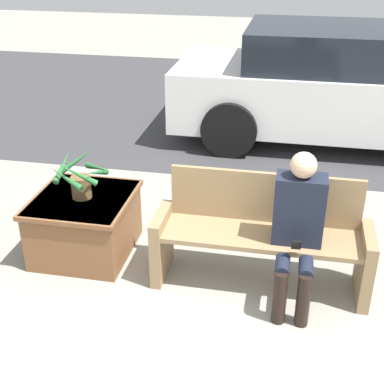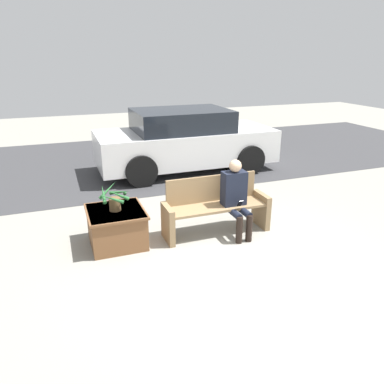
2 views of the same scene
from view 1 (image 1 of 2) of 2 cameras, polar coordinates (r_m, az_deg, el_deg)
ground_plane at (r=3.99m, az=2.43°, el=-16.06°), size 30.00×30.00×0.00m
road_surface at (r=9.12m, az=8.28°, el=9.21°), size 20.00×6.00×0.01m
bench at (r=4.40m, az=7.43°, el=-4.56°), size 1.75×0.49×0.92m
person_seated at (r=4.12m, az=11.23°, el=-3.27°), size 0.38×0.57×1.24m
planter_box at (r=4.92m, az=-11.35°, el=-3.22°), size 0.85×0.90×0.56m
potted_plant at (r=4.71m, az=-11.82°, el=1.47°), size 0.50×0.51×0.41m
parked_car at (r=7.57m, az=15.23°, el=10.90°), size 4.37×1.98×1.53m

